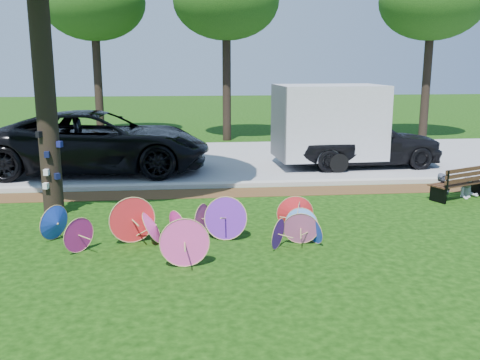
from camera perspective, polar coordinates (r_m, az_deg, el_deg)
The scene contains 12 objects.
ground at distance 9.61m, azimuth -1.79°, elevation -7.90°, with size 90.00×90.00×0.00m, color black.
mulch_strip at distance 13.91m, azimuth -3.08°, elevation -1.42°, with size 90.00×1.00×0.01m, color #472D16.
curb at distance 14.58m, azimuth -3.21°, elevation -0.55°, with size 90.00×0.30×0.12m, color #B7B5AD.
street at distance 18.65m, azimuth -3.79°, elevation 2.16°, with size 90.00×8.00×0.01m, color gray.
parasol_pile at distance 10.08m, azimuth -3.67°, elevation -4.73°, with size 5.36×2.08×0.89m.
black_van at distance 17.02m, azimuth -14.86°, elevation 3.97°, with size 3.12×6.77×1.88m, color black.
dark_pickup at distance 17.82m, azimuth 12.83°, elevation 4.17°, with size 2.03×5.04×1.72m, color black.
cargo_trailer at distance 17.52m, azimuth 9.50°, elevation 6.17°, with size 3.32×2.10×2.92m, color silver.
park_bench at distance 14.37m, azimuth 22.12°, elevation -0.23°, with size 1.57×0.60×0.82m, color black, non-canonical shape.
person_left at distance 14.21m, azimuth 20.84°, elevation 0.59°, with size 0.45×0.29×1.23m, color #353948.
person_right at distance 14.55m, azimuth 23.28°, elevation 0.26°, with size 0.50×0.39×1.03m, color silver.
bg_trees at distance 23.58m, azimuth 1.05°, elevation 18.41°, with size 18.57×6.29×7.40m.
Camera 1 is at (-0.60, -8.98, 3.36)m, focal length 40.00 mm.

